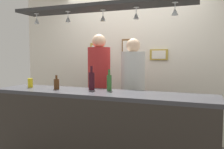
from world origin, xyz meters
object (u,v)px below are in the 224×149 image
bottle_beer_green_import (109,82)px  picture_frame_crest (127,46)px  person_left_red_shirt (99,80)px  person_right_white_patterned_shirt (133,85)px  picture_frame_caricature (97,52)px  bottle_beer_brown_stubby (57,84)px  drink_can (30,83)px  picture_frame_lower_pair (159,55)px  bottle_wine_dark_red (92,80)px

bottle_beer_green_import → picture_frame_crest: bearing=97.3°
person_left_red_shirt → picture_frame_crest: bearing=72.4°
person_left_red_shirt → picture_frame_crest: (0.22, 0.70, 0.53)m
person_right_white_patterned_shirt → picture_frame_caricature: bearing=141.7°
bottle_beer_brown_stubby → drink_can: size_ratio=1.48×
person_left_red_shirt → bottle_beer_brown_stubby: size_ratio=9.75×
picture_frame_lower_pair → picture_frame_crest: picture_frame_crest is taller
person_left_red_shirt → bottle_wine_dark_red: size_ratio=5.85×
bottle_wine_dark_red → picture_frame_crest: 1.37m
picture_frame_lower_pair → bottle_wine_dark_red: bearing=-115.9°
bottle_beer_brown_stubby → bottle_wine_dark_red: bearing=14.2°
bottle_beer_green_import → picture_frame_lower_pair: size_ratio=0.87×
person_right_white_patterned_shirt → picture_frame_crest: bearing=113.9°
bottle_wine_dark_red → bottle_beer_green_import: bottle_wine_dark_red is taller
picture_frame_caricature → picture_frame_lower_pair: 1.14m
bottle_beer_green_import → picture_frame_caricature: 1.52m
picture_frame_crest → bottle_beer_brown_stubby: bearing=-110.0°
bottle_wine_dark_red → picture_frame_lower_pair: size_ratio=1.00×
bottle_beer_green_import → picture_frame_caricature: size_ratio=0.76×
drink_can → picture_frame_caricature: picture_frame_caricature is taller
person_right_white_patterned_shirt → drink_can: size_ratio=13.76×
bottle_beer_brown_stubby → picture_frame_crest: picture_frame_crest is taller
person_right_white_patterned_shirt → picture_frame_caricature: 1.23m
picture_frame_caricature → picture_frame_lower_pair: picture_frame_caricature is taller
person_right_white_patterned_shirt → picture_frame_caricature: (-0.89, 0.70, 0.48)m
person_left_red_shirt → bottle_beer_brown_stubby: 0.76m
person_left_red_shirt → person_right_white_patterned_shirt: bearing=-0.0°
bottle_wine_dark_red → bottle_beer_green_import: size_ratio=1.15×
bottle_beer_green_import → picture_frame_caricature: bearing=120.3°
bottle_beer_green_import → drink_can: 1.11m
person_left_red_shirt → person_right_white_patterned_shirt: person_left_red_shirt is taller
bottle_wine_dark_red → picture_frame_crest: bearing=87.0°
bottle_beer_green_import → drink_can: size_ratio=2.13×
bottle_wine_dark_red → picture_frame_caricature: bearing=111.6°
bottle_wine_dark_red → drink_can: bottle_wine_dark_red is taller
bottle_wine_dark_red → picture_frame_crest: size_ratio=1.15×
picture_frame_caricature → picture_frame_lower_pair: bearing=0.0°
drink_can → person_right_white_patterned_shirt: bearing=28.6°
bottle_wine_dark_red → picture_frame_lower_pair: 1.47m
drink_can → picture_frame_lower_pair: bearing=42.7°
picture_frame_caricature → picture_frame_crest: 0.59m
drink_can → picture_frame_caricature: size_ratio=0.36×
picture_frame_caricature → picture_frame_crest: picture_frame_crest is taller
person_right_white_patterned_shirt → bottle_beer_brown_stubby: 1.08m
person_right_white_patterned_shirt → picture_frame_crest: 0.96m
bottle_wine_dark_red → bottle_beer_green_import: (0.23, 0.02, -0.01)m
drink_can → picture_frame_lower_pair: 2.07m
person_right_white_patterned_shirt → bottle_beer_brown_stubby: bearing=-139.6°
person_left_red_shirt → bottle_beer_brown_stubby: (-0.29, -0.70, 0.01)m
person_right_white_patterned_shirt → picture_frame_caricature: size_ratio=4.94×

